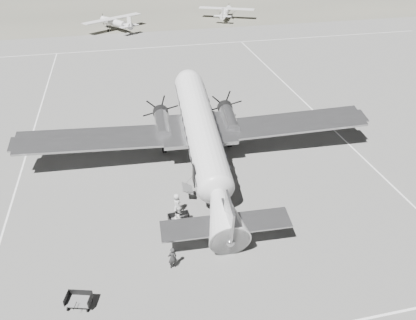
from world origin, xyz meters
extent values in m
plane|color=slate|center=(0.00, 0.00, 0.00)|extent=(260.00, 260.00, 0.00)
cube|color=silver|center=(12.00, 0.00, 0.01)|extent=(0.15, 80.00, 0.01)
cube|color=silver|center=(-18.00, 10.00, 0.01)|extent=(0.15, 60.00, 0.01)
cube|color=silver|center=(0.00, 40.00, 0.01)|extent=(90.00, 0.15, 0.01)
imported|color=#282828|center=(-6.83, -7.88, 0.81)|extent=(0.67, 0.52, 1.61)
imported|color=#B7B8B5|center=(-5.79, -4.31, 0.97)|extent=(1.08, 1.17, 1.94)
imported|color=#B5B6B3|center=(-5.71, -2.55, 0.82)|extent=(0.62, 0.86, 1.64)
camera|label=1|loc=(-8.65, -26.09, 19.30)|focal=35.00mm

